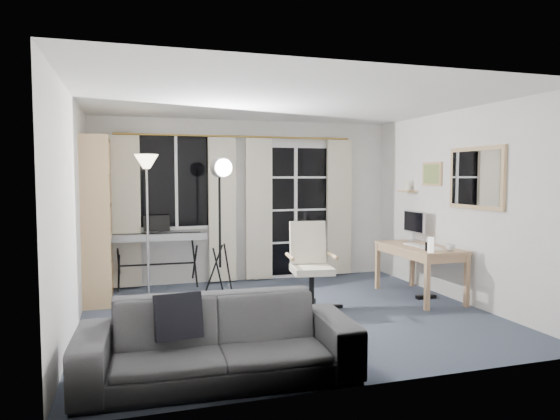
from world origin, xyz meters
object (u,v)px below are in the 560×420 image
object	(u,v)px
mug	(450,247)
sofa	(219,326)
desk	(419,252)
keyboard_piano	(157,238)
studio_light	(221,184)
torchiere_lamp	(147,184)
bookshelf	(94,224)
monitor	(414,223)
office_chair	(309,258)

from	to	relation	value
mug	sofa	size ratio (longest dim) A/B	0.05
desk	mug	bearing A→B (deg)	-79.35
keyboard_piano	mug	distance (m)	3.84
studio_light	sofa	size ratio (longest dim) A/B	0.85
studio_light	torchiere_lamp	bearing A→B (deg)	151.90
bookshelf	keyboard_piano	xyz separation A→B (m)	(0.78, 0.39, -0.25)
keyboard_piano	bookshelf	bearing A→B (deg)	-152.45
monitor	torchiere_lamp	bearing A→B (deg)	173.99
bookshelf	keyboard_piano	bearing A→B (deg)	25.80
monitor	desk	bearing A→B (deg)	-114.29
office_chair	desk	size ratio (longest dim) A/B	0.82
torchiere_lamp	monitor	size ratio (longest dim) A/B	3.80
keyboard_piano	mug	world-z (taller)	keyboard_piano
office_chair	desk	world-z (taller)	office_chair
studio_light	monitor	size ratio (longest dim) A/B	3.80
torchiere_lamp	bookshelf	bearing A→B (deg)	158.78
bookshelf	keyboard_piano	distance (m)	0.91
sofa	monitor	bearing A→B (deg)	38.87
torchiere_lamp	monitor	bearing A→B (deg)	-5.35
studio_light	mug	distance (m)	2.89
studio_light	desk	world-z (taller)	studio_light
keyboard_piano	desk	world-z (taller)	keyboard_piano
office_chair	mug	size ratio (longest dim) A/B	9.43
torchiere_lamp	keyboard_piano	distance (m)	1.00
studio_light	mug	bearing A→B (deg)	-38.14
keyboard_piano	torchiere_lamp	bearing A→B (deg)	-101.84
monitor	sofa	bearing A→B (deg)	-144.76
keyboard_piano	sofa	size ratio (longest dim) A/B	0.62
office_chair	sofa	size ratio (longest dim) A/B	0.48
torchiere_lamp	keyboard_piano	world-z (taller)	torchiere_lamp
torchiere_lamp	mug	bearing A→B (deg)	-20.31
sofa	office_chair	bearing A→B (deg)	54.01
studio_light	mug	size ratio (longest dim) A/B	16.67
torchiere_lamp	mug	world-z (taller)	torchiere_lamp
keyboard_piano	desk	xyz separation A→B (m)	(3.22, -1.42, -0.14)
bookshelf	studio_light	distance (m)	1.67
monitor	sofa	world-z (taller)	monitor
bookshelf	mug	bearing A→B (deg)	-20.97
desk	sofa	distance (m)	3.47
mug	bookshelf	bearing A→B (deg)	159.55
bookshelf	torchiere_lamp	bearing A→B (deg)	-21.74
torchiere_lamp	office_chair	bearing A→B (deg)	-26.23
torchiere_lamp	sofa	size ratio (longest dim) A/B	0.85
office_chair	mug	xyz separation A→B (m)	(1.66, -0.39, 0.12)
office_chair	desk	distance (m)	1.56
bookshelf	torchiere_lamp	xyz separation A→B (m)	(0.64, -0.25, 0.50)
monitor	studio_light	bearing A→B (deg)	176.50
desk	sofa	bearing A→B (deg)	-148.88
sofa	studio_light	bearing A→B (deg)	81.96
torchiere_lamp	sofa	xyz separation A→B (m)	(0.42, -2.61, -1.06)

